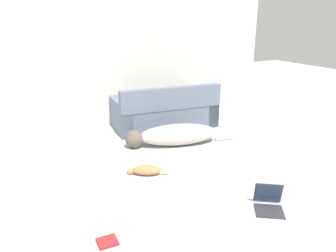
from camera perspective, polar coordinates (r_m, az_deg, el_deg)
wall_back at (r=5.84m, az=-13.78°, el=12.21°), size 7.09×0.06×2.62m
couch at (r=5.88m, az=-0.55°, el=2.33°), size 1.83×0.97×0.79m
dog at (r=5.08m, az=1.08°, el=-1.56°), size 1.74×0.72×0.31m
cat at (r=4.17m, az=-3.97°, el=-7.68°), size 0.48×0.33×0.12m
laptop_open at (r=3.65m, az=17.10°, el=-12.26°), size 0.41×0.42×0.25m
book_red at (r=3.11m, az=-10.53°, el=-19.20°), size 0.18×0.16×0.02m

